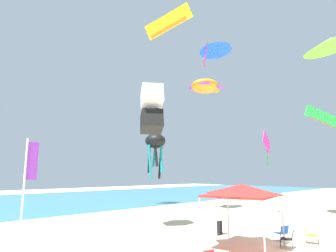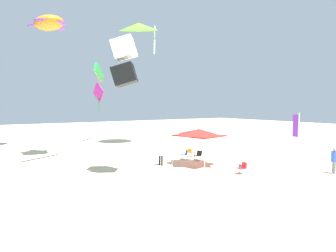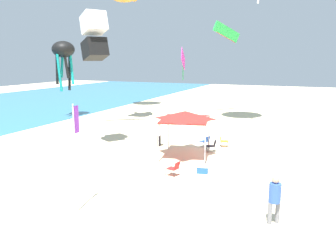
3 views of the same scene
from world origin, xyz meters
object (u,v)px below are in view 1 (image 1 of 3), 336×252
object	(u,v)px
kite_box_white	(152,109)
kite_parafoil_yellow	(168,22)
kite_parafoil_green	(322,117)
kite_delta_lime	(332,43)
kite_turtle_orange	(206,87)
folding_chair_near_cooler	(289,237)
canopy_tent	(242,190)
person_by_tent	(219,216)
folding_chair_right_of_tent	(282,232)
kite_octopus_black	(155,143)
kite_diamond_magenta	(267,143)
folding_chair_left_of_tent	(309,234)
banner_flag	(24,201)
kite_delta_blue	(215,48)

from	to	relation	value
kite_box_white	kite_parafoil_yellow	xyz separation A→B (m)	(3.93, 2.51, 8.85)
kite_parafoil_green	kite_delta_lime	size ratio (longest dim) A/B	0.50
kite_delta_lime	kite_parafoil_green	bearing A→B (deg)	-24.97
kite_turtle_orange	folding_chair_near_cooler	bearing A→B (deg)	-124.40
canopy_tent	person_by_tent	bearing A→B (deg)	57.03
folding_chair_near_cooler	kite_parafoil_yellow	distance (m)	19.17
folding_chair_right_of_tent	kite_octopus_black	size ratio (longest dim) A/B	0.16
canopy_tent	kite_turtle_orange	distance (m)	16.11
folding_chair_near_cooler	kite_diamond_magenta	size ratio (longest dim) A/B	0.26
canopy_tent	kite_delta_lime	distance (m)	17.06
folding_chair_near_cooler	folding_chair_left_of_tent	bearing A→B (deg)	145.13
kite_box_white	kite_octopus_black	bearing A→B (deg)	-98.88
kite_octopus_black	folding_chair_near_cooler	bearing A→B (deg)	11.12
folding_chair_near_cooler	kite_diamond_magenta	bearing A→B (deg)	-172.12
folding_chair_right_of_tent	kite_parafoil_yellow	xyz separation A→B (m)	(1.04, 9.53, 16.03)
banner_flag	kite_box_white	size ratio (longest dim) A/B	1.36
banner_flag	kite_turtle_orange	world-z (taller)	kite_turtle_orange
folding_chair_right_of_tent	kite_diamond_magenta	distance (m)	11.33
kite_turtle_orange	kite_delta_lime	size ratio (longest dim) A/B	0.59
canopy_tent	kite_delta_lime	bearing A→B (deg)	-5.10
kite_parafoil_green	kite_box_white	size ratio (longest dim) A/B	0.98
folding_chair_near_cooler	banner_flag	size ratio (longest dim) A/B	0.18
folding_chair_near_cooler	banner_flag	bearing A→B (deg)	-36.53
banner_flag	kite_box_white	world-z (taller)	kite_box_white
kite_octopus_black	banner_flag	bearing A→B (deg)	-16.52
kite_parafoil_green	kite_turtle_orange	world-z (taller)	kite_turtle_orange
kite_diamond_magenta	kite_box_white	xyz separation A→B (m)	(-11.44, 2.12, 1.58)
folding_chair_left_of_tent	kite_box_white	bearing A→B (deg)	91.53
kite_delta_blue	kite_turtle_orange	xyz separation A→B (m)	(-6.54, -3.49, -7.33)
kite_turtle_orange	kite_box_white	xyz separation A→B (m)	(-9.40, -2.89, -4.28)
canopy_tent	folding_chair_near_cooler	distance (m)	3.07
kite_diamond_magenta	kite_parafoil_green	bearing A→B (deg)	141.55
folding_chair_right_of_tent	kite_delta_lime	world-z (taller)	kite_delta_lime
folding_chair_near_cooler	kite_parafoil_yellow	world-z (taller)	kite_parafoil_yellow
folding_chair_near_cooler	kite_delta_blue	distance (m)	27.42
folding_chair_left_of_tent	kite_delta_blue	xyz separation A→B (m)	(12.50, 14.51, 18.79)
person_by_tent	kite_parafoil_green	world-z (taller)	kite_parafoil_green
folding_chair_left_of_tent	kite_delta_blue	size ratio (longest dim) A/B	0.17
kite_octopus_black	kite_delta_lime	distance (m)	19.57
kite_turtle_orange	kite_box_white	size ratio (longest dim) A/B	1.17
folding_chair_right_of_tent	person_by_tent	size ratio (longest dim) A/B	0.46
folding_chair_near_cooler	kite_parafoil_yellow	xyz separation A→B (m)	(2.06, 10.31, 16.03)
kite_delta_blue	kite_octopus_black	bearing A→B (deg)	160.97
folding_chair_left_of_tent	person_by_tent	distance (m)	4.59
kite_octopus_black	kite_box_white	world-z (taller)	kite_box_white
folding_chair_left_of_tent	kite_turtle_orange	distance (m)	16.98
banner_flag	kite_parafoil_green	bearing A→B (deg)	1.08
folding_chair_left_of_tent	kite_diamond_magenta	world-z (taller)	kite_diamond_magenta
folding_chair_left_of_tent	canopy_tent	bearing A→B (deg)	131.66
kite_delta_blue	kite_delta_lime	size ratio (longest dim) A/B	0.75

